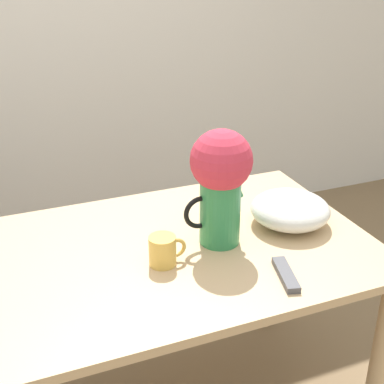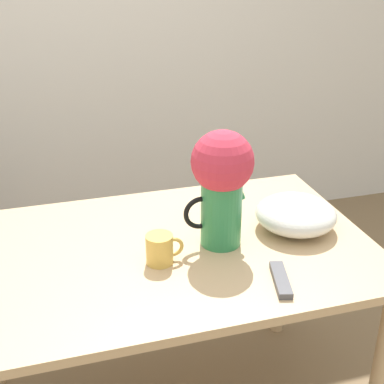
% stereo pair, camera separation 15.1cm
% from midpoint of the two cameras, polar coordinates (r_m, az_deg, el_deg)
% --- Properties ---
extents(wall_back, '(8.00, 0.05, 2.60)m').
position_cam_midpoint_polar(wall_back, '(3.08, -17.56, 16.81)').
color(wall_back, silver).
rests_on(wall_back, ground_plane).
extents(table, '(1.40, 0.87, 0.78)m').
position_cam_midpoint_polar(table, '(1.82, -5.60, -8.97)').
color(table, tan).
rests_on(table, ground_plane).
extents(flower_vase, '(0.23, 0.20, 0.39)m').
position_cam_midpoint_polar(flower_vase, '(1.69, 0.55, 1.57)').
color(flower_vase, '#2D844C').
rests_on(flower_vase, table).
extents(coffee_mug, '(0.12, 0.09, 0.10)m').
position_cam_midpoint_polar(coffee_mug, '(1.66, -5.68, -6.29)').
color(coffee_mug, gold).
rests_on(coffee_mug, table).
extents(white_bowl, '(0.28, 0.28, 0.11)m').
position_cam_midpoint_polar(white_bowl, '(1.90, 8.21, -1.91)').
color(white_bowl, silver).
rests_on(white_bowl, table).
extents(remote_control, '(0.08, 0.18, 0.02)m').
position_cam_midpoint_polar(remote_control, '(1.63, 7.35, -8.79)').
color(remote_control, '#4C4C51').
rests_on(remote_control, table).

